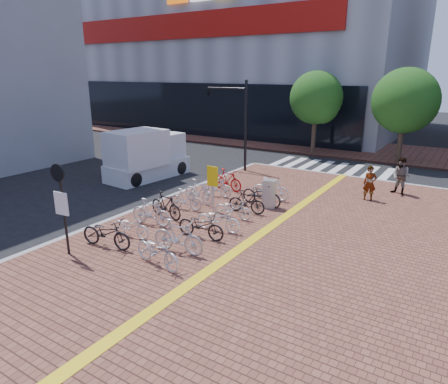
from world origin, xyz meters
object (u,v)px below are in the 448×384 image
Objects in this scene: bike_11 at (218,219)px; yellow_sign at (213,180)px; bike_6 at (216,187)px; bike_7 at (228,180)px; bike_13 at (247,202)px; bike_1 at (131,226)px; bike_15 at (271,189)px; bike_9 at (178,237)px; bike_14 at (262,194)px; notice_sign at (61,199)px; bike_8 at (158,251)px; bike_0 at (106,233)px; bike_2 at (151,212)px; bike_10 at (201,225)px; bike_4 at (186,199)px; bike_12 at (233,209)px; pedestrian_b at (401,176)px; traffic_light_pole at (228,108)px; box_truck at (146,155)px; pedestrian_a at (370,183)px; utility_box at (269,194)px; bike_3 at (166,205)px; bike_5 at (199,192)px.

yellow_sign is (-1.46, 1.80, 0.91)m from bike_11.
bike_6 is 1.21m from bike_7.
bike_13 is at bearing -122.94° from bike_6.
bike_15 is at bearing -24.68° from bike_1.
bike_9 is 1.06× the size of bike_11.
notice_sign is (-3.08, -8.03, 1.42)m from bike_14.
bike_6 is at bearing 85.62° from notice_sign.
bike_0 is at bearing 96.09° from bike_8.
bike_13 is at bearing -6.03° from bike_9.
bike_7 is at bearing -5.96° from bike_2.
bike_8 is (2.49, -7.06, 0.02)m from bike_6.
bike_9 is 1.02× the size of bike_10.
bike_4 is 0.97× the size of bike_12.
pedestrian_b is 0.34× the size of traffic_light_pole.
bike_10 is (2.21, 1.32, 0.07)m from bike_1.
bike_9 is 0.36× the size of traffic_light_pole.
bike_12 is 8.76m from box_truck.
pedestrian_a is at bearing -46.37° from bike_13.
bike_4 is 0.95× the size of bike_13.
bike_11 reaches higher than bike_1.
bike_12 is 0.91× the size of bike_15.
bike_15 is at bearing -74.62° from bike_6.
bike_7 is (-0.07, 3.57, 0.07)m from bike_4.
bike_12 is 6.70m from notice_sign.
traffic_light_pole is (-2.62, 4.21, 3.18)m from bike_7.
bike_0 is 6.94m from bike_6.
notice_sign is at bearing -140.64° from pedestrian_a.
bike_12 is 1.29× the size of utility_box.
pedestrian_a is (6.52, 7.01, 0.27)m from bike_3.
bike_4 is 0.87× the size of bike_11.
bike_7 is 0.35× the size of box_truck.
bike_2 is at bearing 3.30° from bike_1.
bike_8 is (2.60, -5.75, -0.04)m from bike_5.
yellow_sign reaches higher than bike_3.
box_truck is at bearing 49.95° from bike_10.
bike_8 is at bearing -45.28° from box_truck.
bike_8 is 13.21m from pedestrian_b.
bike_4 is 2.32m from bike_12.
yellow_sign is (-5.35, -5.26, 0.56)m from pedestrian_a.
bike_11 is at bearing -52.66° from bike_1.
bike_6 is 3.15m from bike_12.
box_truck is (-5.87, 7.12, 0.78)m from bike_1.
bike_8 is 0.64× the size of notice_sign.
yellow_sign is (0.92, 4.00, 0.96)m from bike_1.
bike_10 is at bearing -148.11° from bike_7.
utility_box reaches higher than bike_10.
yellow_sign reaches higher than bike_14.
pedestrian_a is at bearing -36.17° from bike_11.
bike_1 is at bearing -50.49° from box_truck.
bike_8 is (2.63, -3.46, -0.04)m from bike_3.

